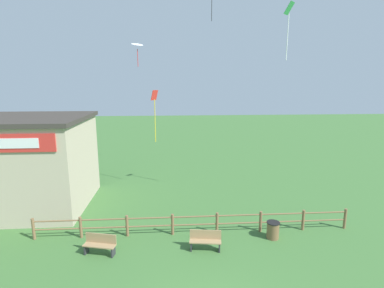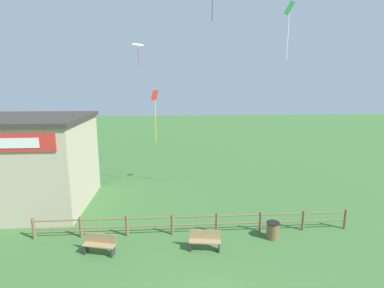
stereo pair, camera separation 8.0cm
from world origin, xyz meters
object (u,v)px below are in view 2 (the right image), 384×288
(park_bench_near_fence, at_px, (205,240))
(park_bench_by_building, at_px, (100,244))
(kite_white_delta, at_px, (138,45))
(kite_red_diamond, at_px, (155,108))
(seaside_building, at_px, (33,162))
(trash_bin, at_px, (273,230))
(kite_green_diamond, at_px, (289,21))

(park_bench_near_fence, height_order, park_bench_by_building, same)
(park_bench_by_building, relative_size, kite_white_delta, 0.77)
(kite_red_diamond, bearing_deg, kite_white_delta, 109.02)
(park_bench_by_building, bearing_deg, park_bench_near_fence, 0.04)
(seaside_building, xyz_separation_m, kite_white_delta, (5.70, 7.20, 7.55))
(park_bench_by_building, height_order, trash_bin, park_bench_by_building)
(kite_white_delta, bearing_deg, trash_bin, -58.57)
(kite_red_diamond, bearing_deg, trash_bin, -52.87)
(park_bench_by_building, relative_size, kite_green_diamond, 0.49)
(seaside_building, height_order, kite_red_diamond, kite_red_diamond)
(park_bench_near_fence, relative_size, kite_white_delta, 0.76)
(trash_bin, xyz_separation_m, kite_red_diamond, (-5.91, 7.80, 5.20))
(kite_red_diamond, bearing_deg, kite_green_diamond, -27.13)
(park_bench_by_building, height_order, kite_white_delta, kite_white_delta)
(seaside_building, relative_size, park_bench_near_fence, 4.48)
(trash_bin, relative_size, kite_green_diamond, 0.27)
(park_bench_near_fence, height_order, kite_green_diamond, kite_green_diamond)
(seaside_building, height_order, park_bench_near_fence, seaside_building)
(kite_white_delta, bearing_deg, park_bench_by_building, -92.68)
(park_bench_near_fence, relative_size, trash_bin, 1.76)
(park_bench_near_fence, bearing_deg, seaside_building, 149.81)
(kite_white_delta, bearing_deg, park_bench_near_fence, -72.61)
(trash_bin, xyz_separation_m, kite_green_diamond, (1.64, 3.93, 10.19))
(seaside_building, bearing_deg, park_bench_near_fence, -30.19)
(seaside_building, xyz_separation_m, kite_green_diamond, (14.73, -0.95, 7.88))
(trash_bin, height_order, kite_white_delta, kite_white_delta)
(park_bench_near_fence, bearing_deg, trash_bin, 13.05)
(kite_green_diamond, relative_size, kite_white_delta, 1.58)
(park_bench_by_building, relative_size, kite_red_diamond, 0.41)
(kite_red_diamond, relative_size, kite_white_delta, 1.87)
(seaside_building, bearing_deg, kite_red_diamond, 22.11)
(kite_white_delta, bearing_deg, kite_green_diamond, -42.08)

